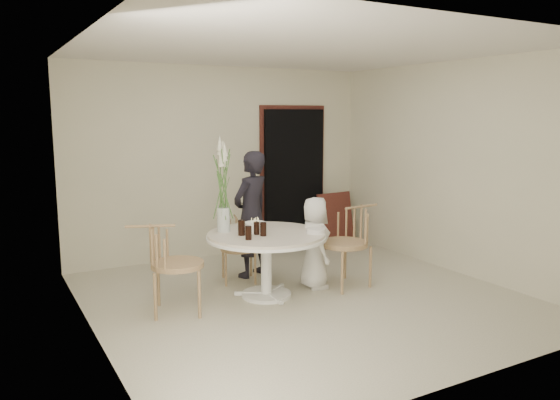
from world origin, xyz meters
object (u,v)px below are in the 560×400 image
chair_right (353,234)px  boy (315,243)px  table (266,243)px  girl (251,214)px  chair_far (237,240)px  birthday_cake (255,227)px  flower_vase (223,186)px  chair_left (164,255)px

chair_right → boy: boy is taller
table → boy: (0.65, 0.01, -0.08)m
girl → boy: (0.44, -0.79, -0.25)m
table → chair_far: size_ratio=1.74×
birthday_cake → chair_right: bearing=-9.2°
boy → flower_vase: bearing=87.5°
chair_far → chair_left: size_ratio=0.82×
table → chair_left: (-1.15, 0.06, -0.01)m
table → chair_left: size_ratio=1.42×
chair_right → chair_left: 2.26m
chair_right → chair_far: bearing=-134.4°
table → birthday_cake: 0.21m
table → chair_far: bearing=89.9°
chair_left → chair_far: bearing=-37.5°
girl → birthday_cake: bearing=42.6°
chair_left → boy: size_ratio=0.87×
chair_far → boy: boy is taller
table → flower_vase: (-0.38, 0.30, 0.62)m
table → birthday_cake: size_ratio=5.59×
table → girl: girl is taller
chair_far → flower_vase: size_ratio=0.71×
chair_right → chair_left: bearing=-100.3°
chair_far → flower_vase: (-0.38, -0.47, 0.74)m
table → chair_left: 1.15m
chair_right → table: bearing=-101.6°
table → girl: 0.84m
girl → chair_right: bearing=110.3°
girl → flower_vase: size_ratio=1.47×
chair_far → flower_vase: flower_vase is taller
girl → boy: size_ratio=1.47×
girl → chair_far: bearing=-15.9°
table → birthday_cake: bearing=136.0°
chair_right → birthday_cake: size_ratio=4.03×
chair_far → flower_vase: 0.96m
chair_far → chair_right: (1.11, -0.87, 0.12)m
chair_right → flower_vase: bearing=-111.3°
table → boy: bearing=0.9°
table → chair_right: 1.12m
boy → birthday_cake: size_ratio=4.54×
flower_vase → table: bearing=-38.0°
chair_far → girl: girl is taller
table → chair_left: bearing=177.0°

